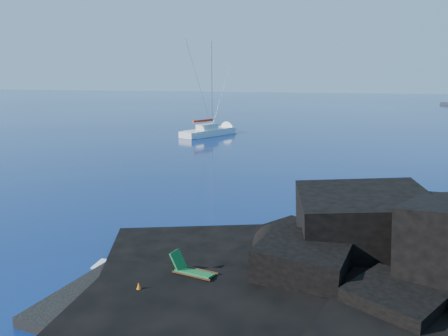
% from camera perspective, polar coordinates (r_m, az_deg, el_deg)
% --- Properties ---
extents(ground, '(400.00, 400.00, 0.00)m').
position_cam_1_polar(ground, '(16.75, -20.83, -15.41)').
color(ground, '#031033').
rests_on(ground, ground).
extents(beach, '(9.08, 6.86, 0.70)m').
position_cam_1_polar(beach, '(15.05, -5.20, -17.91)').
color(beach, black).
rests_on(beach, ground).
extents(surf_foam, '(10.00, 8.00, 0.06)m').
position_cam_1_polar(surf_foam, '(18.71, 1.60, -11.64)').
color(surf_foam, white).
rests_on(surf_foam, ground).
extents(sailboat, '(6.64, 11.42, 11.94)m').
position_cam_1_polar(sailboat, '(56.77, -1.89, 4.30)').
color(sailboat, white).
rests_on(sailboat, ground).
extents(deck_chair, '(1.67, 0.94, 1.09)m').
position_cam_1_polar(deck_chair, '(15.76, -3.81, -12.78)').
color(deck_chair, '#17692F').
rests_on(deck_chair, beach).
extents(towel, '(1.76, 1.00, 0.04)m').
position_cam_1_polar(towel, '(14.41, -9.47, -17.78)').
color(towel, silver).
rests_on(towel, beach).
extents(sunbather, '(1.63, 0.61, 0.22)m').
position_cam_1_polar(sunbather, '(14.34, -9.49, -17.31)').
color(sunbather, tan).
rests_on(sunbather, towel).
extents(marker_cone, '(0.42, 0.42, 0.51)m').
position_cam_1_polar(marker_cone, '(15.13, -11.05, -15.33)').
color(marker_cone, orange).
rests_on(marker_cone, beach).
extents(distant_boat_a, '(3.44, 5.26, 0.67)m').
position_cam_1_polar(distant_boat_a, '(131.97, 27.21, 7.32)').
color(distant_boat_a, '#26262B').
rests_on(distant_boat_a, ground).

